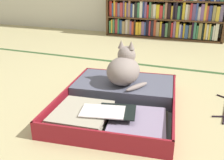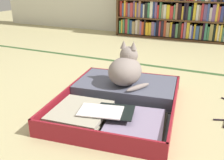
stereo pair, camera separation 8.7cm
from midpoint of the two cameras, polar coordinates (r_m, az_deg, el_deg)
ground_plane at (r=1.64m, az=-1.73°, el=-5.81°), size 10.00×10.00×0.00m
tatami_border at (r=2.45m, az=6.44°, el=3.41°), size 4.80×0.05×0.00m
bookshelf at (r=3.68m, az=10.87°, el=15.23°), size 1.62×0.26×0.78m
open_suitcase at (r=1.64m, az=-0.10°, el=-4.18°), size 0.80×0.95×0.10m
black_cat at (r=1.68m, az=1.31°, el=2.50°), size 0.28×0.28×0.29m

